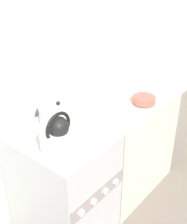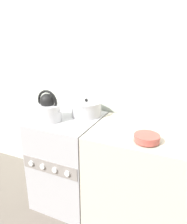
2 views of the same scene
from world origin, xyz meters
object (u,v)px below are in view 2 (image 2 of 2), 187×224
(stove, at_px, (69,160))
(cooking_pot, at_px, (86,108))
(kettle, at_px, (48,109))
(enamel_bowl, at_px, (147,138))

(stove, height_order, cooking_pot, cooking_pot)
(kettle, xyz_separation_m, enamel_bowl, (0.84, -0.06, -0.07))
(stove, bearing_deg, enamel_bowl, -12.84)
(kettle, xyz_separation_m, cooking_pot, (0.24, 0.25, -0.03))
(kettle, height_order, cooking_pot, kettle)
(kettle, height_order, enamel_bowl, kettle)
(kettle, bearing_deg, stove, 42.90)
(stove, height_order, kettle, kettle)
(stove, distance_m, enamel_bowl, 0.87)
(kettle, distance_m, enamel_bowl, 0.85)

